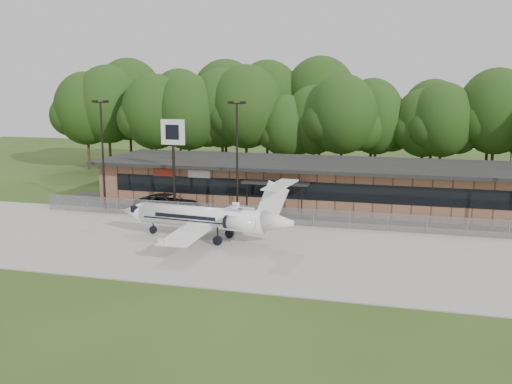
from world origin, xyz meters
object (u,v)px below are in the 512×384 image
(suv, at_px, (169,204))
(pole_sign, at_px, (173,142))
(terminal, at_px, (308,183))
(business_jet, at_px, (208,219))

(suv, xyz_separation_m, pole_sign, (0.58, 0.09, 5.68))
(terminal, distance_m, pole_sign, 13.89)
(terminal, bearing_deg, pole_sign, -147.18)
(terminal, xyz_separation_m, business_jet, (-4.97, -15.12, -0.45))
(terminal, relative_size, business_jet, 2.85)
(terminal, height_order, business_jet, business_jet)
(suv, bearing_deg, pole_sign, -71.47)
(suv, bearing_deg, business_jet, -130.15)
(terminal, height_order, pole_sign, pole_sign)
(suv, height_order, pole_sign, pole_sign)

